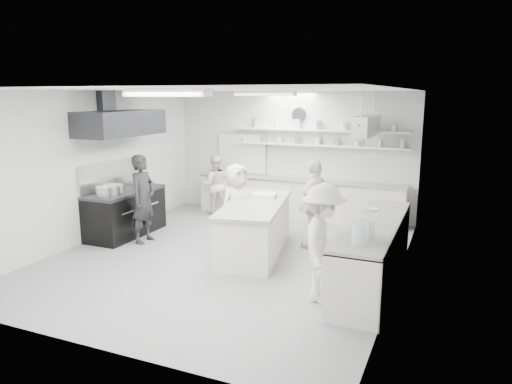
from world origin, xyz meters
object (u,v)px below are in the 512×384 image
at_px(stove, 125,214).
at_px(cook_back, 215,185).
at_px(right_counter, 373,254).
at_px(cook_stove, 143,199).
at_px(back_counter, 298,199).
at_px(prep_island, 255,229).

height_order(stove, cook_back, cook_back).
bearing_deg(cook_back, right_counter, 116.40).
xyz_separation_m(stove, cook_stove, (0.66, -0.25, 0.43)).
bearing_deg(cook_stove, right_counter, -94.95).
bearing_deg(stove, back_counter, 43.99).
bearing_deg(cook_stove, back_counter, -36.87).
distance_m(back_counter, right_counter, 4.13).
bearing_deg(cook_back, prep_island, 102.27).
xyz_separation_m(stove, prep_island, (2.97, 0.02, 0.01)).
relative_size(prep_island, cook_back, 1.69).
bearing_deg(stove, prep_island, 0.31).
xyz_separation_m(right_counter, cook_back, (-4.37, 2.97, 0.27)).
relative_size(back_counter, cook_back, 3.40).
bearing_deg(cook_stove, stove, 68.94).
distance_m(stove, cook_stove, 0.83).
bearing_deg(back_counter, right_counter, -55.35).
xyz_separation_m(right_counter, prep_island, (-2.28, 0.62, -0.01)).
xyz_separation_m(stove, cook_back, (0.88, 2.37, 0.29)).
height_order(right_counter, cook_back, cook_back).
xyz_separation_m(cook_stove, cook_back, (0.22, 2.62, -0.15)).
bearing_deg(cook_back, stove, 40.27).
bearing_deg(prep_island, right_counter, -26.50).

